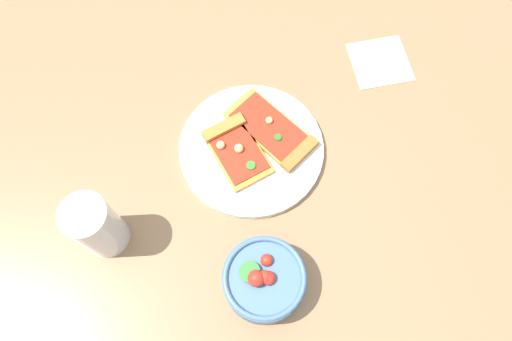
{
  "coord_description": "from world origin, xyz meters",
  "views": [
    {
      "loc": [
        0.09,
        0.28,
        0.74
      ],
      "look_at": [
        0.02,
        0.0,
        0.03
      ],
      "focal_mm": 32.94,
      "sensor_mm": 36.0,
      "label": 1
    }
  ],
  "objects_px": {
    "plate": "(251,149)",
    "paper_napkin": "(380,62)",
    "soda_glass": "(97,227)",
    "salad_bowl": "(264,280)",
    "pizza_slice_far": "(274,132)",
    "pizza_slice_near": "(234,147)"
  },
  "relations": [
    {
      "from": "plate",
      "to": "paper_napkin",
      "type": "xyz_separation_m",
      "value": [
        -0.28,
        -0.12,
        -0.01
      ]
    },
    {
      "from": "soda_glass",
      "to": "paper_napkin",
      "type": "xyz_separation_m",
      "value": [
        -0.54,
        -0.22,
        -0.06
      ]
    },
    {
      "from": "salad_bowl",
      "to": "soda_glass",
      "type": "distance_m",
      "value": 0.26
    },
    {
      "from": "paper_napkin",
      "to": "soda_glass",
      "type": "bearing_deg",
      "value": 21.84
    },
    {
      "from": "salad_bowl",
      "to": "pizza_slice_far",
      "type": "bearing_deg",
      "value": -108.14
    },
    {
      "from": "paper_napkin",
      "to": "pizza_slice_far",
      "type": "bearing_deg",
      "value": 24.21
    },
    {
      "from": "pizza_slice_near",
      "to": "salad_bowl",
      "type": "relative_size",
      "value": 1.09
    },
    {
      "from": "pizza_slice_near",
      "to": "soda_glass",
      "type": "bearing_deg",
      "value": 23.2
    },
    {
      "from": "salad_bowl",
      "to": "paper_napkin",
      "type": "relative_size",
      "value": 1.18
    },
    {
      "from": "soda_glass",
      "to": "plate",
      "type": "bearing_deg",
      "value": -159.93
    },
    {
      "from": "plate",
      "to": "salad_bowl",
      "type": "distance_m",
      "value": 0.23
    },
    {
      "from": "pizza_slice_near",
      "to": "salad_bowl",
      "type": "distance_m",
      "value": 0.23
    },
    {
      "from": "plate",
      "to": "salad_bowl",
      "type": "relative_size",
      "value": 1.99
    },
    {
      "from": "soda_glass",
      "to": "pizza_slice_near",
      "type": "bearing_deg",
      "value": -156.8
    },
    {
      "from": "pizza_slice_near",
      "to": "paper_napkin",
      "type": "height_order",
      "value": "pizza_slice_near"
    },
    {
      "from": "pizza_slice_far",
      "to": "soda_glass",
      "type": "xyz_separation_m",
      "value": [
        0.3,
        0.11,
        0.04
      ]
    },
    {
      "from": "soda_glass",
      "to": "pizza_slice_far",
      "type": "bearing_deg",
      "value": -160.03
    },
    {
      "from": "pizza_slice_near",
      "to": "plate",
      "type": "bearing_deg",
      "value": 171.81
    },
    {
      "from": "pizza_slice_near",
      "to": "soda_glass",
      "type": "distance_m",
      "value": 0.25
    },
    {
      "from": "soda_glass",
      "to": "paper_napkin",
      "type": "height_order",
      "value": "soda_glass"
    },
    {
      "from": "plate",
      "to": "pizza_slice_near",
      "type": "xyz_separation_m",
      "value": [
        0.03,
        -0.0,
        0.01
      ]
    },
    {
      "from": "plate",
      "to": "pizza_slice_near",
      "type": "distance_m",
      "value": 0.03
    }
  ]
}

